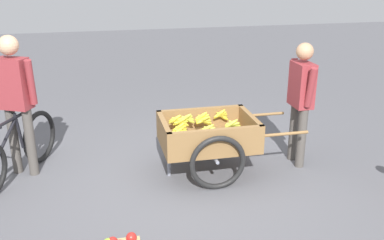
% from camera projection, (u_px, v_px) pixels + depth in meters
% --- Properties ---
extents(ground_plane, '(24.00, 24.00, 0.00)m').
position_uv_depth(ground_plane, '(181.00, 187.00, 4.94)').
color(ground_plane, '#56565B').
extents(fruit_cart, '(1.65, 0.94, 0.72)m').
position_uv_depth(fruit_cart, '(208.00, 138.00, 5.16)').
color(fruit_cart, olive).
rests_on(fruit_cart, ground).
extents(vendor_person, '(0.20, 0.59, 1.52)m').
position_uv_depth(vendor_person, '(301.00, 94.00, 5.24)').
color(vendor_person, '#4C4742').
rests_on(vendor_person, ground).
extents(bicycle, '(0.81, 1.51, 0.85)m').
position_uv_depth(bicycle, '(15.00, 151.00, 5.01)').
color(bicycle, black).
rests_on(bicycle, ground).
extents(cyclist_person, '(0.47, 0.35, 1.65)m').
position_uv_depth(cyclist_person, '(15.00, 94.00, 4.93)').
color(cyclist_person, '#4C4742').
rests_on(cyclist_person, ground).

